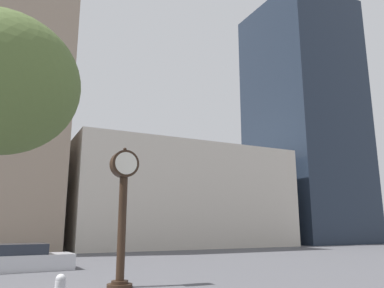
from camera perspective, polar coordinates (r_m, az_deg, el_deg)
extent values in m
cube|color=beige|center=(38.24, -2.49, -8.17)|extent=(21.28, 12.00, 9.50)
cube|color=#1E2838|center=(50.03, 16.57, 3.47)|extent=(10.95, 12.00, 30.33)
cylinder|color=black|center=(13.27, -10.97, -20.44)|extent=(0.83, 0.83, 0.12)
cylinder|color=black|center=(13.25, -10.95, -19.97)|extent=(0.56, 0.56, 0.10)
cylinder|color=black|center=(13.13, -10.64, -12.41)|extent=(0.28, 0.28, 3.39)
cylinder|color=black|center=(13.30, -10.27, -3.03)|extent=(0.95, 0.43, 0.95)
cylinder|color=white|center=(13.09, -9.99, -2.89)|extent=(0.78, 0.02, 0.78)
cylinder|color=white|center=(13.51, -10.54, -3.17)|extent=(0.78, 0.02, 0.78)
sphere|color=black|center=(13.39, -10.18, -0.78)|extent=(0.12, 0.12, 0.12)
cube|color=#BCBCC1|center=(19.15, -24.40, -16.14)|extent=(4.37, 1.95, 0.71)
cube|color=#232833|center=(19.09, -24.89, -14.34)|extent=(2.44, 1.65, 0.47)
sphere|color=#B7B7BC|center=(10.91, -19.38, -18.84)|extent=(0.26, 0.26, 0.26)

